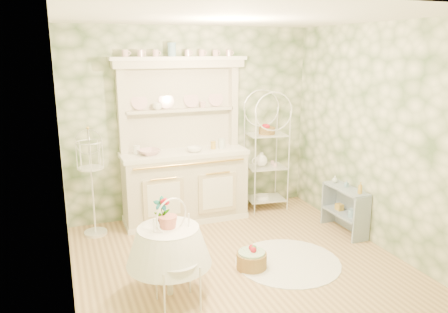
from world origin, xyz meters
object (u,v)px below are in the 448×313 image
object	(u,v)px
kitchen_dresser	(184,142)
floor_basket	(252,258)
cafe_chair	(177,261)
side_shelf	(345,212)
round_table	(169,263)
bakers_rack	(266,153)
birdcage_stand	(92,178)

from	to	relation	value
kitchen_dresser	floor_basket	size ratio (longest dim) A/B	6.14
kitchen_dresser	cafe_chair	size ratio (longest dim) A/B	2.50
side_shelf	round_table	xyz separation A→B (m)	(-2.56, -0.67, 0.06)
cafe_chair	bakers_rack	bearing A→B (deg)	24.52
round_table	cafe_chair	bearing A→B (deg)	-83.99
side_shelf	round_table	distance (m)	2.64
side_shelf	floor_basket	xyz separation A→B (m)	(-1.58, -0.48, -0.16)
kitchen_dresser	side_shelf	size ratio (longest dim) A/B	3.50
cafe_chair	kitchen_dresser	bearing A→B (deg)	49.60
cafe_chair	birdcage_stand	xyz separation A→B (m)	(-0.59, 1.99, 0.32)
floor_basket	birdcage_stand	bearing A→B (deg)	134.36
round_table	cafe_chair	xyz separation A→B (m)	(0.02, -0.22, 0.12)
birdcage_stand	kitchen_dresser	bearing A→B (deg)	3.38
floor_basket	round_table	bearing A→B (deg)	-168.91
cafe_chair	floor_basket	bearing A→B (deg)	0.91
round_table	side_shelf	bearing A→B (deg)	14.65
bakers_rack	round_table	size ratio (longest dim) A/B	2.55
kitchen_dresser	side_shelf	bearing A→B (deg)	-32.41
bakers_rack	birdcage_stand	xyz separation A→B (m)	(-2.54, -0.10, -0.09)
floor_basket	side_shelf	bearing A→B (deg)	16.80
kitchen_dresser	floor_basket	distance (m)	1.97
kitchen_dresser	bakers_rack	size ratio (longest dim) A/B	1.32
bakers_rack	side_shelf	size ratio (longest dim) A/B	2.64
kitchen_dresser	round_table	world-z (taller)	kitchen_dresser
bakers_rack	round_table	distance (m)	2.77
side_shelf	cafe_chair	xyz separation A→B (m)	(-2.53, -0.89, 0.18)
round_table	birdcage_stand	xyz separation A→B (m)	(-0.57, 1.77, 0.43)
birdcage_stand	round_table	bearing A→B (deg)	-72.30
round_table	floor_basket	distance (m)	1.02
bakers_rack	cafe_chair	size ratio (longest dim) A/B	1.89
birdcage_stand	bakers_rack	bearing A→B (deg)	2.16
birdcage_stand	floor_basket	size ratio (longest dim) A/B	4.15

